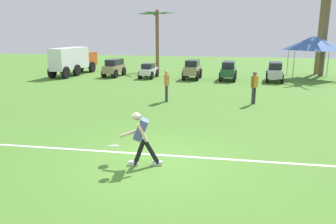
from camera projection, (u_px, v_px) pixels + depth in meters
ground_plane at (154, 163)px, 8.68m from camera, size 80.00×80.00×0.00m
field_line_paint at (159, 155)px, 9.22m from camera, size 24.16×0.97×0.01m
frisbee_thrower at (141, 136)px, 8.34m from camera, size 1.14×0.47×1.41m
frisbee_in_flight at (114, 146)px, 8.60m from camera, size 0.35×0.35×0.09m
teammate_near_sideline at (254, 85)px, 15.61m from camera, size 0.34×0.46×1.56m
teammate_midfield at (166, 83)px, 16.17m from camera, size 0.31×0.48×1.56m
parked_car_slot_a at (114, 67)px, 25.65m from camera, size 1.22×2.43×1.34m
parked_car_slot_b at (149, 70)px, 24.84m from camera, size 1.11×2.21×1.10m
parked_car_slot_c at (192, 69)px, 24.16m from camera, size 1.21×2.37×1.40m
parked_car_slot_d at (228, 70)px, 23.62m from camera, size 1.21×2.43×1.34m
parked_car_slot_e at (275, 71)px, 22.98m from camera, size 1.30×2.46×1.34m
box_truck at (73, 60)px, 26.49m from camera, size 1.57×5.94×2.20m
palm_tree_far_left at (157, 33)px, 29.46m from camera, size 3.33×3.28×5.32m
palm_tree_left_of_centre at (321, 21)px, 26.38m from camera, size 3.32×3.44×7.24m
palm_tree_right_of_centre at (326, 22)px, 25.06m from camera, size 3.29×3.11×7.45m
event_tent at (314, 43)px, 24.12m from camera, size 3.15×3.15×3.14m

